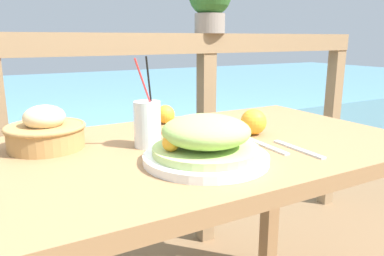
% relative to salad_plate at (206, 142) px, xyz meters
% --- Properties ---
extents(patio_table, '(1.26, 0.72, 0.75)m').
position_rel_salad_plate_xyz_m(patio_table, '(0.05, 0.15, -0.15)').
color(patio_table, '#997047').
rests_on(patio_table, ground_plane).
extents(railing_fence, '(2.80, 0.08, 1.06)m').
position_rel_salad_plate_xyz_m(railing_fence, '(0.05, 0.81, -0.04)').
color(railing_fence, '#937551').
rests_on(railing_fence, ground_plane).
extents(sea_backdrop, '(12.00, 4.00, 0.51)m').
position_rel_salad_plate_xyz_m(sea_backdrop, '(0.05, 3.31, -0.54)').
color(sea_backdrop, '#568EA8').
rests_on(sea_backdrop, ground_plane).
extents(salad_plate, '(0.30, 0.30, 0.11)m').
position_rel_salad_plate_xyz_m(salad_plate, '(0.00, 0.00, 0.00)').
color(salad_plate, white).
rests_on(salad_plate, patio_table).
extents(drink_glass, '(0.08, 0.07, 0.24)m').
position_rel_salad_plate_xyz_m(drink_glass, '(-0.07, 0.19, 0.01)').
color(drink_glass, silver).
rests_on(drink_glass, patio_table).
extents(bread_basket, '(0.21, 0.21, 0.12)m').
position_rel_salad_plate_xyz_m(bread_basket, '(-0.31, 0.31, -0.00)').
color(bread_basket, '#AD7F47').
rests_on(bread_basket, patio_table).
extents(potted_plant, '(0.20, 0.20, 0.27)m').
position_rel_salad_plate_xyz_m(potted_plant, '(0.52, 0.81, 0.41)').
color(potted_plant, gray).
rests_on(potted_plant, railing_fence).
extents(fork, '(0.03, 0.18, 0.00)m').
position_rel_salad_plate_xyz_m(fork, '(0.21, 0.03, -0.05)').
color(fork, silver).
rests_on(fork, patio_table).
extents(knife, '(0.02, 0.18, 0.00)m').
position_rel_salad_plate_xyz_m(knife, '(0.26, -0.04, -0.05)').
color(knife, silver).
rests_on(knife, patio_table).
extents(orange_near_basket, '(0.06, 0.06, 0.06)m').
position_rel_salad_plate_xyz_m(orange_near_basket, '(0.10, 0.42, -0.02)').
color(orange_near_basket, '#F9A328').
rests_on(orange_near_basket, patio_table).
extents(orange_near_glass, '(0.08, 0.08, 0.08)m').
position_rel_salad_plate_xyz_m(orange_near_glass, '(0.26, 0.15, -0.01)').
color(orange_near_glass, '#F9A328').
rests_on(orange_near_glass, patio_table).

